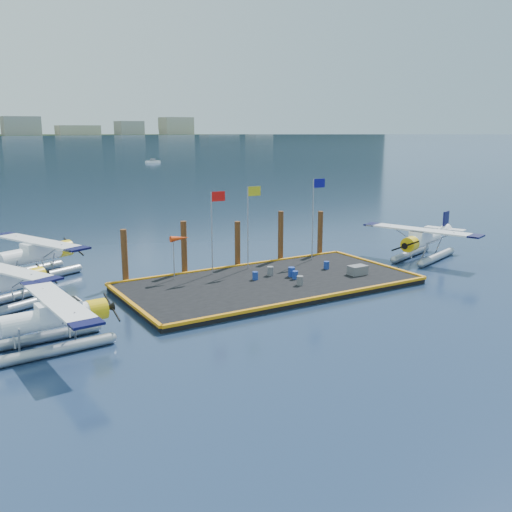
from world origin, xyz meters
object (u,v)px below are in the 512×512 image
Objects in this scene: drum_4 at (326,265)px; flagpole_blue at (315,207)px; seaplane_b at (2,287)px; windsock at (180,239)px; seaplane_d at (422,242)px; crate at (358,270)px; flagpole_yellow at (250,215)px; piling_0 at (125,258)px; piling_2 at (238,246)px; drum_3 at (300,281)px; flagpole_red at (214,220)px; seaplane_c at (34,257)px; drum_2 at (292,272)px; piling_4 at (320,235)px; piling_3 at (281,238)px; seaplane_a at (52,321)px; drum_1 at (295,275)px; piling_1 at (184,249)px; drum_0 at (255,276)px; drum_5 at (270,271)px.

flagpole_blue is at bearing 69.99° from drum_4.
seaplane_b is 11.75m from windsock.
seaplane_d is 7.41× the size of crate.
piling_0 is at bearing 170.14° from flagpole_yellow.
piling_0 is at bearing 180.00° from piling_2.
crate is at bearing -92.30° from flagpole_blue.
flagpole_red is (-3.52, 5.78, 3.68)m from drum_3.
seaplane_c is 2.62× the size of piling_2.
seaplane_d is 1.51× the size of flagpole_blue.
drum_3 is at bearing -110.13° from drum_2.
piling_4 is at bearing 0.00° from piling_0.
drum_4 is at bearing -77.23° from piling_3.
seaplane_d is 15.39m from flagpole_yellow.
seaplane_c is 1.02× the size of seaplane_d.
seaplane_b is 25.18m from piling_4.
seaplane_c is 16.18m from flagpole_yellow.
windsock reaches higher than seaplane_a.
seaplane_d is 13.61m from drum_1.
piling_3 is at bearing 9.53° from windsock.
seaplane_d is 15.73m from piling_2.
piling_1 reaches higher than piling_2.
piling_1 is (-3.34, 4.60, 1.42)m from drum_0.
piling_3 is at bearing 180.00° from piling_4.
drum_2 reaches higher than drum_3.
seaplane_b is 17.74m from drum_5.
seaplane_b is 14.65m from flagpole_red.
seaplane_c is at bearing 140.19° from windsock.
drum_4 is (3.70, 1.18, 0.01)m from drum_1.
seaplane_d is 2.34× the size of piling_1.
seaplane_c is at bearing 141.91° from drum_0.
seaplane_b reaches higher than drum_5.
flagpole_yellow reaches higher than piling_4.
windsock is 0.78× the size of piling_0.
flagpole_red is (11.24, -7.09, 2.81)m from seaplane_c.
drum_0 is 9.19m from piling_0.
piling_3 reaches higher than piling_4.
flagpole_yellow is at bearing -18.79° from piling_1.
piling_1 is (9.54, -5.49, 0.52)m from seaplane_c.
drum_2 is 0.52× the size of crate.
drum_1 reaches higher than drum_0.
piling_4 is (6.48, 5.21, 1.26)m from drum_2.
seaplane_d reaches higher than seaplane_b.
flagpole_yellow is 5.87m from windsock.
drum_2 is 1.04× the size of drum_5.
piling_0 is 4.50m from piling_1.
piling_3 is at bearing 0.00° from piling_1.
flagpole_yellow is (-0.52, 5.78, 3.80)m from drum_3.
piling_3 is at bearing 48.96° from drum_5.
piling_2 is at bearing 75.90° from drum_0.
piling_4 is at bearing 41.58° from flagpole_blue.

